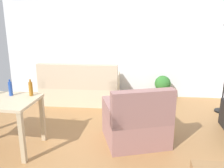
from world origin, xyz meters
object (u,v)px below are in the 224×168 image
(couch, at_px, (81,89))
(armchair, at_px, (136,123))
(potted_plant, at_px, (163,86))
(bottle_amber, at_px, (31,89))
(bottle_blue, at_px, (10,89))

(couch, bearing_deg, armchair, 126.20)
(couch, bearing_deg, potted_plant, -170.29)
(potted_plant, distance_m, armchair, 2.09)
(armchair, distance_m, bottle_amber, 1.65)
(couch, distance_m, armchair, 2.10)
(couch, distance_m, potted_plant, 1.85)
(bottle_blue, bearing_deg, armchair, 5.82)
(couch, height_order, bottle_amber, bottle_amber)
(couch, relative_size, bottle_amber, 6.82)
(potted_plant, bearing_deg, bottle_amber, -134.58)
(armchair, distance_m, bottle_blue, 1.94)
(couch, xyz_separation_m, potted_plant, (1.82, 0.31, 0.02))
(potted_plant, xyz_separation_m, bottle_amber, (-2.14, -2.17, 0.54))
(potted_plant, relative_size, armchair, 0.51)
(bottle_amber, bearing_deg, potted_plant, 45.42)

